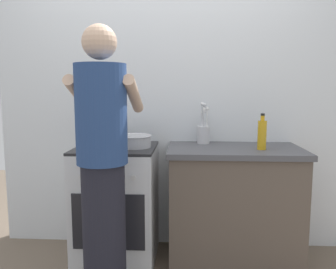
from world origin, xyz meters
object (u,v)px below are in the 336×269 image
Objects in this scene: stove_range at (117,203)px; oil_bottle at (262,134)px; mixing_bowl at (134,140)px; utensil_crock at (203,131)px; pot at (98,138)px; person at (103,170)px.

stove_range is 1.22m from oil_bottle.
mixing_bowl is 0.58m from utensil_crock.
mixing_bowl reaches higher than stove_range.
utensil_crock is at bearing 21.50° from mixing_bowl.
pot reaches higher than stove_range.
pot is 0.16× the size of person.
utensil_crock reaches higher than oil_bottle.
mixing_bowl is at bearing -158.50° from utensil_crock.
utensil_crock is (0.53, 0.21, 0.05)m from mixing_bowl.
pot is 0.63m from person.
stove_range is 0.54m from pot.
oil_bottle is (1.08, -0.07, 0.56)m from stove_range.
person is (-1.04, -0.52, -0.15)m from oil_bottle.
person is (0.18, -0.59, -0.11)m from pot.
person is at bearing -72.87° from pot.
utensil_crock is at bearing 16.26° from stove_range.
person reaches higher than oil_bottle.
utensil_crock reaches higher than pot.
stove_range is 0.89m from utensil_crock.
utensil_crock is 1.27× the size of oil_bottle.
utensil_crock is (0.67, 0.20, 0.55)m from stove_range.
oil_bottle reaches higher than mixing_bowl.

